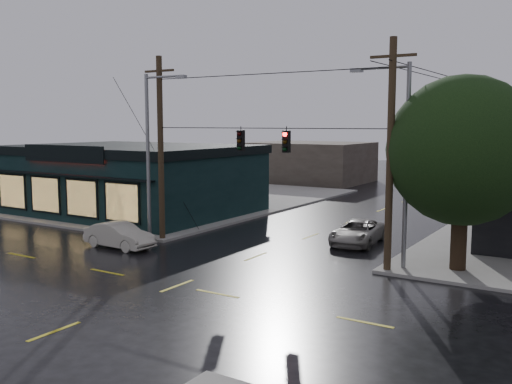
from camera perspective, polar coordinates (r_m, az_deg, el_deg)
The scene contains 13 objects.
ground_plane at distance 23.57m, azimuth -7.88°, elevation -9.28°, with size 160.00×160.00×0.00m, color black.
sidewalk_nw at distance 51.29m, azimuth -10.70°, elevation -0.46°, with size 28.00×28.00×0.15m, color gray.
pizza_shop at distance 42.51m, azimuth -12.27°, elevation 1.37°, with size 16.30×12.34×4.90m.
corner_tree at distance 26.10m, azimuth 19.96°, elevation 3.88°, with size 6.49×6.49×8.47m.
utility_pole_nw at distance 32.47m, azimuth -9.33°, elevation -4.81°, with size 2.00×0.32×10.15m, color black, non-canonical shape.
utility_pole_ne at distance 25.98m, azimuth 12.96°, elevation -7.86°, with size 2.00×0.32×10.15m, color black, non-canonical shape.
utility_pole_far_a at distance 46.48m, azimuth 21.71°, elevation -1.68°, with size 2.00×0.32×9.65m, color black, non-canonical shape.
span_signal_assembly at distance 27.89m, azimuth 0.71°, elevation 5.17°, with size 13.00×0.48×1.23m.
streetlight_nw at distance 32.16m, azimuth -10.56°, elevation -4.95°, with size 5.40×0.30×9.15m, color gray, non-canonical shape.
streetlight_ne at distance 26.47m, azimuth 14.49°, elevation -7.63°, with size 5.40×0.30×9.15m, color gray, non-canonical shape.
bg_building_west at distance 64.19m, azimuth 5.53°, elevation 3.00°, with size 12.00×10.00×4.40m, color #3E342D.
sedan_cream at distance 30.90m, azimuth -13.52°, elevation -4.23°, with size 1.43×4.10×1.35m, color #B5B19F.
suv_silver at distance 31.52m, azimuth 10.11°, elevation -3.98°, with size 2.15×4.66×1.29m, color gray.
Camera 1 is at (14.60, -17.30, 6.54)m, focal length 40.00 mm.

